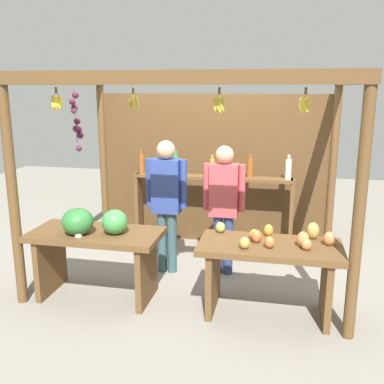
% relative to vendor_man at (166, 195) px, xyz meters
% --- Properties ---
extents(ground_plane, '(12.00, 12.00, 0.00)m').
position_rel_vendor_man_xyz_m(ground_plane, '(0.33, 0.06, -0.93)').
color(ground_plane, gray).
rests_on(ground_plane, ground).
extents(market_stall, '(3.30, 2.30, 2.28)m').
position_rel_vendor_man_xyz_m(market_stall, '(0.33, 0.55, 0.42)').
color(market_stall, brown).
rests_on(market_stall, ground).
extents(fruit_counter_left, '(1.34, 0.64, 0.98)m').
position_rel_vendor_man_xyz_m(fruit_counter_left, '(-0.54, -0.79, -0.32)').
color(fruit_counter_left, brown).
rests_on(fruit_counter_left, ground).
extents(fruit_counter_right, '(1.34, 0.64, 0.88)m').
position_rel_vendor_man_xyz_m(fruit_counter_right, '(1.22, -0.76, -0.39)').
color(fruit_counter_right, brown).
rests_on(fruit_counter_right, ground).
extents(bottle_shelf_unit, '(2.12, 0.22, 1.32)m').
position_rel_vendor_man_xyz_m(bottle_shelf_unit, '(0.39, 0.88, -0.14)').
color(bottle_shelf_unit, brown).
rests_on(bottle_shelf_unit, ground).
extents(vendor_man, '(0.48, 0.21, 1.56)m').
position_rel_vendor_man_xyz_m(vendor_man, '(0.00, 0.00, 0.00)').
color(vendor_man, '#345558').
rests_on(vendor_man, ground).
extents(vendor_woman, '(0.48, 0.20, 1.51)m').
position_rel_vendor_man_xyz_m(vendor_woman, '(0.65, 0.09, -0.04)').
color(vendor_woman, navy).
rests_on(vendor_woman, ground).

